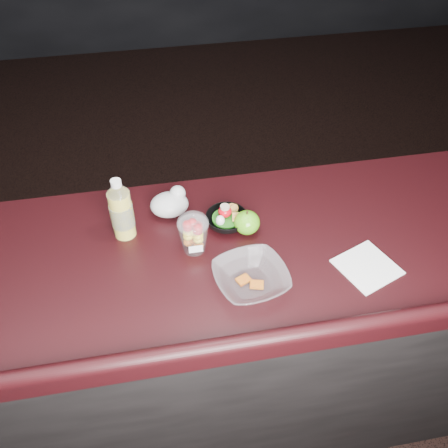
{
  "coord_description": "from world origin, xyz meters",
  "views": [
    {
      "loc": [
        -0.08,
        -0.74,
        2.16
      ],
      "look_at": [
        0.12,
        0.33,
        1.1
      ],
      "focal_mm": 40.0,
      "sensor_mm": 36.0,
      "label": 1
    }
  ],
  "objects_px": {
    "fruit_cup": "(193,233)",
    "snack_bowl": "(226,219)",
    "takeout_bowl": "(251,278)",
    "lemonade_bottle": "(122,213)",
    "green_apple": "(247,222)"
  },
  "relations": [
    {
      "from": "snack_bowl",
      "to": "takeout_bowl",
      "type": "height_order",
      "value": "snack_bowl"
    },
    {
      "from": "fruit_cup",
      "to": "takeout_bowl",
      "type": "height_order",
      "value": "fruit_cup"
    },
    {
      "from": "lemonade_bottle",
      "to": "takeout_bowl",
      "type": "xyz_separation_m",
      "value": [
        0.35,
        -0.27,
        -0.07
      ]
    },
    {
      "from": "lemonade_bottle",
      "to": "fruit_cup",
      "type": "height_order",
      "value": "lemonade_bottle"
    },
    {
      "from": "fruit_cup",
      "to": "takeout_bowl",
      "type": "bearing_deg",
      "value": -50.02
    },
    {
      "from": "lemonade_bottle",
      "to": "takeout_bowl",
      "type": "distance_m",
      "value": 0.45
    },
    {
      "from": "snack_bowl",
      "to": "takeout_bowl",
      "type": "bearing_deg",
      "value": -84.45
    },
    {
      "from": "fruit_cup",
      "to": "snack_bowl",
      "type": "relative_size",
      "value": 0.81
    },
    {
      "from": "green_apple",
      "to": "takeout_bowl",
      "type": "distance_m",
      "value": 0.22
    },
    {
      "from": "lemonade_bottle",
      "to": "green_apple",
      "type": "height_order",
      "value": "lemonade_bottle"
    },
    {
      "from": "takeout_bowl",
      "to": "lemonade_bottle",
      "type": "bearing_deg",
      "value": 141.97
    },
    {
      "from": "fruit_cup",
      "to": "green_apple",
      "type": "height_order",
      "value": "fruit_cup"
    },
    {
      "from": "lemonade_bottle",
      "to": "snack_bowl",
      "type": "distance_m",
      "value": 0.33
    },
    {
      "from": "green_apple",
      "to": "snack_bowl",
      "type": "bearing_deg",
      "value": 145.74
    },
    {
      "from": "green_apple",
      "to": "snack_bowl",
      "type": "relative_size",
      "value": 0.51
    }
  ]
}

